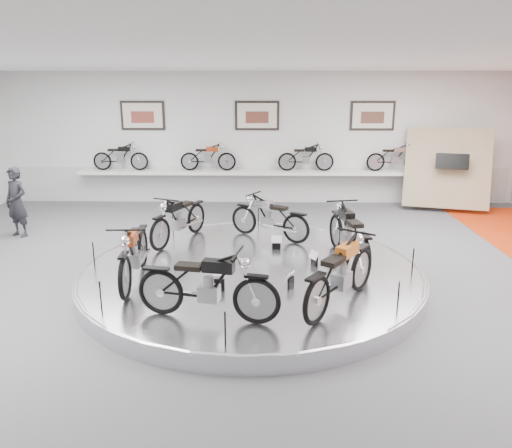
{
  "coord_description": "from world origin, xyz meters",
  "views": [
    {
      "loc": [
        0.26,
        -8.53,
        3.65
      ],
      "look_at": [
        0.09,
        0.6,
        1.07
      ],
      "focal_mm": 35.0,
      "sensor_mm": 36.0,
      "label": 1
    }
  ],
  "objects_px": {
    "display_platform": "(251,275)",
    "visitor": "(17,202)",
    "bike_c": "(179,218)",
    "bike_f": "(341,272)",
    "bike_d": "(134,252)",
    "bike_b": "(269,217)",
    "shelf": "(257,172)",
    "bike_e": "(207,285)",
    "bike_a": "(349,233)"
  },
  "relations": [
    {
      "from": "display_platform",
      "to": "visitor",
      "type": "distance_m",
      "value": 6.52
    },
    {
      "from": "display_platform",
      "to": "bike_c",
      "type": "height_order",
      "value": "bike_c"
    },
    {
      "from": "display_platform",
      "to": "bike_f",
      "type": "height_order",
      "value": "bike_f"
    },
    {
      "from": "bike_d",
      "to": "bike_f",
      "type": "bearing_deg",
      "value": 71.96
    },
    {
      "from": "bike_b",
      "to": "bike_d",
      "type": "relative_size",
      "value": 0.9
    },
    {
      "from": "bike_c",
      "to": "visitor",
      "type": "distance_m",
      "value": 4.38
    },
    {
      "from": "shelf",
      "to": "bike_d",
      "type": "height_order",
      "value": "bike_d"
    },
    {
      "from": "shelf",
      "to": "bike_e",
      "type": "xyz_separation_m",
      "value": [
        -0.57,
        -8.54,
        -0.16
      ]
    },
    {
      "from": "bike_e",
      "to": "visitor",
      "type": "bearing_deg",
      "value": 147.65
    },
    {
      "from": "bike_c",
      "to": "bike_d",
      "type": "height_order",
      "value": "bike_d"
    },
    {
      "from": "bike_a",
      "to": "bike_c",
      "type": "relative_size",
      "value": 1.06
    },
    {
      "from": "shelf",
      "to": "bike_c",
      "type": "bearing_deg",
      "value": -108.65
    },
    {
      "from": "visitor",
      "to": "bike_f",
      "type": "bearing_deg",
      "value": -9.52
    },
    {
      "from": "shelf",
      "to": "bike_d",
      "type": "distance_m",
      "value": 7.41
    },
    {
      "from": "bike_f",
      "to": "visitor",
      "type": "height_order",
      "value": "visitor"
    },
    {
      "from": "display_platform",
      "to": "bike_b",
      "type": "relative_size",
      "value": 3.79
    },
    {
      "from": "bike_c",
      "to": "bike_a",
      "type": "bearing_deg",
      "value": 95.49
    },
    {
      "from": "bike_e",
      "to": "bike_f",
      "type": "bearing_deg",
      "value": 25.08
    },
    {
      "from": "bike_b",
      "to": "visitor",
      "type": "bearing_deg",
      "value": 21.54
    },
    {
      "from": "display_platform",
      "to": "bike_c",
      "type": "relative_size",
      "value": 3.58
    },
    {
      "from": "bike_a",
      "to": "visitor",
      "type": "xyz_separation_m",
      "value": [
        -7.69,
        2.44,
        0.0
      ]
    },
    {
      "from": "bike_d",
      "to": "bike_f",
      "type": "xyz_separation_m",
      "value": [
        3.44,
        -0.92,
        0.01
      ]
    },
    {
      "from": "bike_c",
      "to": "bike_f",
      "type": "distance_m",
      "value": 4.46
    },
    {
      "from": "bike_d",
      "to": "bike_e",
      "type": "distance_m",
      "value": 2.01
    },
    {
      "from": "shelf",
      "to": "visitor",
      "type": "xyz_separation_m",
      "value": [
        -5.8,
        -3.51,
        -0.14
      ]
    },
    {
      "from": "bike_a",
      "to": "bike_b",
      "type": "xyz_separation_m",
      "value": [
        -1.53,
        1.39,
        -0.06
      ]
    },
    {
      "from": "display_platform",
      "to": "bike_a",
      "type": "relative_size",
      "value": 3.39
    },
    {
      "from": "bike_b",
      "to": "bike_c",
      "type": "distance_m",
      "value": 1.99
    },
    {
      "from": "bike_e",
      "to": "visitor",
      "type": "height_order",
      "value": "visitor"
    },
    {
      "from": "shelf",
      "to": "bike_b",
      "type": "height_order",
      "value": "bike_b"
    },
    {
      "from": "bike_c",
      "to": "bike_d",
      "type": "xyz_separation_m",
      "value": [
        -0.38,
        -2.33,
        0.03
      ]
    },
    {
      "from": "bike_a",
      "to": "visitor",
      "type": "relative_size",
      "value": 1.1
    },
    {
      "from": "display_platform",
      "to": "bike_d",
      "type": "bearing_deg",
      "value": -159.92
    },
    {
      "from": "shelf",
      "to": "bike_d",
      "type": "relative_size",
      "value": 5.87
    },
    {
      "from": "bike_a",
      "to": "bike_b",
      "type": "bearing_deg",
      "value": 37.27
    },
    {
      "from": "bike_a",
      "to": "visitor",
      "type": "bearing_deg",
      "value": 61.77
    },
    {
      "from": "bike_e",
      "to": "bike_b",
      "type": "bearing_deg",
      "value": 88.45
    },
    {
      "from": "bike_a",
      "to": "bike_f",
      "type": "bearing_deg",
      "value": 157.26
    },
    {
      "from": "shelf",
      "to": "bike_e",
      "type": "bearing_deg",
      "value": -93.82
    },
    {
      "from": "bike_b",
      "to": "visitor",
      "type": "xyz_separation_m",
      "value": [
        -6.16,
        1.06,
        0.06
      ]
    },
    {
      "from": "bike_e",
      "to": "bike_f",
      "type": "xyz_separation_m",
      "value": [
        2.0,
        0.48,
        0.02
      ]
    },
    {
      "from": "bike_d",
      "to": "visitor",
      "type": "height_order",
      "value": "visitor"
    },
    {
      "from": "shelf",
      "to": "bike_c",
      "type": "distance_m",
      "value": 5.07
    },
    {
      "from": "bike_a",
      "to": "bike_f",
      "type": "xyz_separation_m",
      "value": [
        -0.45,
        -2.11,
        0.0
      ]
    },
    {
      "from": "bike_d",
      "to": "visitor",
      "type": "xyz_separation_m",
      "value": [
        -3.8,
        3.63,
        0.01
      ]
    },
    {
      "from": "display_platform",
      "to": "visitor",
      "type": "xyz_separation_m",
      "value": [
        -5.8,
        2.89,
        0.71
      ]
    },
    {
      "from": "bike_c",
      "to": "visitor",
      "type": "height_order",
      "value": "visitor"
    },
    {
      "from": "bike_c",
      "to": "bike_f",
      "type": "bearing_deg",
      "value": 66.81
    },
    {
      "from": "display_platform",
      "to": "bike_c",
      "type": "distance_m",
      "value": 2.38
    },
    {
      "from": "display_platform",
      "to": "bike_d",
      "type": "height_order",
      "value": "bike_d"
    }
  ]
}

